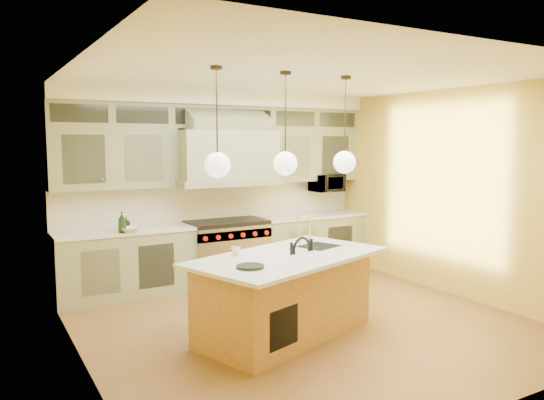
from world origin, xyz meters
TOP-DOWN VIEW (x-y plane):
  - floor at (0.00, 0.00)m, footprint 5.00×5.00m
  - ceiling at (0.00, 0.00)m, footprint 5.00×5.00m
  - wall_back at (0.00, 2.50)m, footprint 5.00×0.00m
  - wall_front at (0.00, -2.50)m, footprint 5.00×0.00m
  - wall_left at (-2.50, 0.00)m, footprint 0.00×5.00m
  - wall_right at (2.50, 0.00)m, footprint 0.00×5.00m
  - back_cabinetry at (0.00, 2.23)m, footprint 5.00×0.77m
  - range at (0.00, 2.14)m, footprint 1.20×0.74m
  - kitchen_island at (-0.39, -0.25)m, footprint 2.50×1.84m
  - counter_stool at (-0.16, -0.39)m, footprint 0.47×0.47m
  - microwave at (1.95, 2.25)m, footprint 0.54×0.37m
  - oil_bottle_a at (-1.64, 1.92)m, footprint 0.11×0.12m
  - oil_bottle_b at (-1.52, 2.15)m, footprint 0.08×0.09m
  - fruit_bowl at (-1.53, 1.92)m, footprint 0.30×0.30m
  - cup at (-0.90, -0.04)m, footprint 0.11×0.11m
  - pendant_left at (-1.20, -0.25)m, footprint 0.26×0.26m
  - pendant_center at (-0.40, -0.25)m, footprint 0.26×0.26m
  - pendant_right at (0.40, -0.25)m, footprint 0.26×0.26m

SIDE VIEW (x-z plane):
  - floor at x=0.00m, z-range 0.00..0.00m
  - kitchen_island at x=-0.39m, z-range -0.20..1.15m
  - range at x=0.00m, z-range 0.01..0.97m
  - counter_stool at x=-0.16m, z-range 0.07..1.17m
  - cup at x=-0.90m, z-range 0.92..1.02m
  - fruit_bowl at x=-1.53m, z-range 0.94..1.01m
  - oil_bottle_b at x=-1.52m, z-range 0.94..1.12m
  - oil_bottle_a at x=-1.64m, z-range 0.94..1.22m
  - back_cabinetry at x=0.00m, z-range -0.02..2.88m
  - microwave at x=1.95m, z-range 1.30..1.60m
  - wall_back at x=0.00m, z-range -1.05..3.95m
  - wall_front at x=0.00m, z-range -1.05..3.95m
  - wall_left at x=-2.50m, z-range -1.05..3.95m
  - wall_right at x=2.50m, z-range -1.05..3.95m
  - pendant_left at x=-1.20m, z-range 1.39..2.50m
  - pendant_center at x=-0.40m, z-range 1.39..2.50m
  - pendant_right at x=0.40m, z-range 1.39..2.50m
  - ceiling at x=0.00m, z-range 2.90..2.90m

